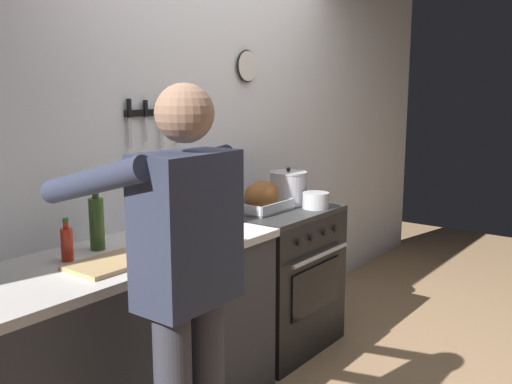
# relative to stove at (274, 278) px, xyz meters

# --- Properties ---
(wall_back) EXTENTS (6.00, 0.13, 2.60)m
(wall_back) POSITION_rel_stove_xyz_m (-0.22, 0.36, 0.85)
(wall_back) COLOR silver
(wall_back) RESTS_ON ground
(counter_block) EXTENTS (2.03, 0.65, 0.90)m
(counter_block) POSITION_rel_stove_xyz_m (-1.43, 0.00, 0.01)
(counter_block) COLOR #38383D
(counter_block) RESTS_ON ground
(stove) EXTENTS (0.76, 0.67, 0.90)m
(stove) POSITION_rel_stove_xyz_m (0.00, 0.00, 0.00)
(stove) COLOR black
(stove) RESTS_ON ground
(person_cook) EXTENTS (0.51, 0.63, 1.66)m
(person_cook) POSITION_rel_stove_xyz_m (-1.40, -0.59, 0.50)
(person_cook) COLOR #383842
(person_cook) RESTS_ON ground
(roasting_pan) EXTENTS (0.35, 0.26, 0.19)m
(roasting_pan) POSITION_rel_stove_xyz_m (-0.10, 0.03, 0.53)
(roasting_pan) COLOR #B7B7BC
(roasting_pan) RESTS_ON stove
(stock_pot) EXTENTS (0.24, 0.24, 0.24)m
(stock_pot) POSITION_rel_stove_xyz_m (0.18, 0.02, 0.56)
(stock_pot) COLOR #B7B7BC
(stock_pot) RESTS_ON stove
(saucepan) EXTENTS (0.17, 0.17, 0.10)m
(saucepan) POSITION_rel_stove_xyz_m (0.16, -0.20, 0.50)
(saucepan) COLOR #B7B7BC
(saucepan) RESTS_ON stove
(cutting_board) EXTENTS (0.36, 0.24, 0.02)m
(cutting_board) POSITION_rel_stove_xyz_m (-1.36, -0.12, 0.46)
(cutting_board) COLOR tan
(cutting_board) RESTS_ON counter_block
(bottle_hot_sauce) EXTENTS (0.05, 0.05, 0.19)m
(bottle_hot_sauce) POSITION_rel_stove_xyz_m (-1.43, 0.09, 0.53)
(bottle_hot_sauce) COLOR red
(bottle_hot_sauce) RESTS_ON counter_block
(bottle_olive_oil) EXTENTS (0.07, 0.07, 0.31)m
(bottle_olive_oil) POSITION_rel_stove_xyz_m (-1.24, 0.13, 0.58)
(bottle_olive_oil) COLOR #385623
(bottle_olive_oil) RESTS_ON counter_block
(bottle_wine_red) EXTENTS (0.08, 0.08, 0.30)m
(bottle_wine_red) POSITION_rel_stove_xyz_m (-0.71, 0.07, 0.58)
(bottle_wine_red) COLOR #47141E
(bottle_wine_red) RESTS_ON counter_block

